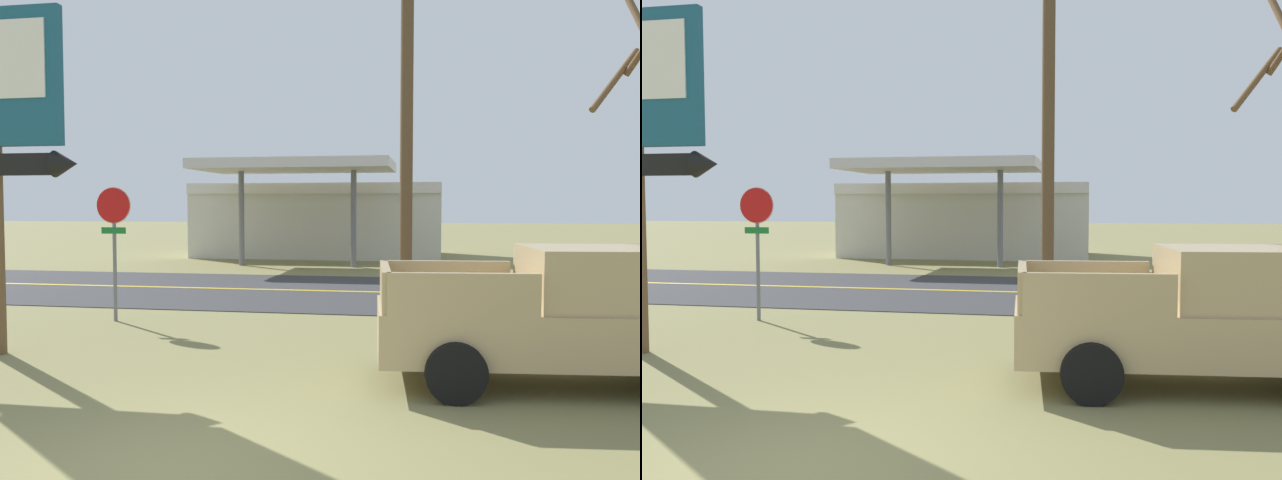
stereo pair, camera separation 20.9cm
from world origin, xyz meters
TOP-DOWN VIEW (x-y plane):
  - ground_plane at (0.00, 0.00)m, footprint 180.00×180.00m
  - road_asphalt at (0.00, 13.00)m, footprint 140.00×8.00m
  - road_centre_line at (0.00, 13.00)m, footprint 126.00×0.20m
  - stop_sign at (-4.47, 7.40)m, footprint 0.80×0.08m
  - utility_pole at (1.86, 7.60)m, footprint 1.76×0.26m
  - gas_station at (-3.22, 26.34)m, footprint 12.00×11.50m
  - pickup_tan_parked_on_lawn at (4.28, 3.79)m, footprint 5.36×2.61m

SIDE VIEW (x-z plane):
  - ground_plane at x=0.00m, z-range 0.00..0.00m
  - road_asphalt at x=0.00m, z-range 0.00..0.02m
  - road_centre_line at x=0.00m, z-range 0.02..0.03m
  - pickup_tan_parked_on_lawn at x=4.28m, z-range -0.02..1.94m
  - gas_station at x=-3.22m, z-range -0.26..4.14m
  - stop_sign at x=-4.47m, z-range 0.55..3.50m
  - utility_pole at x=1.86m, z-range 0.29..9.82m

